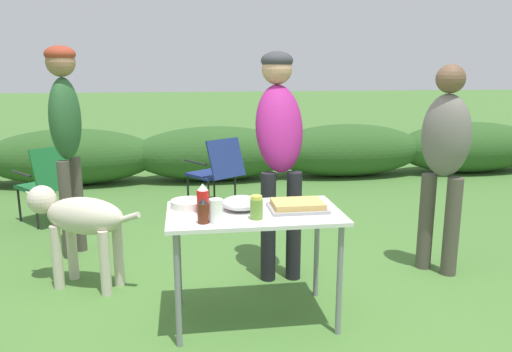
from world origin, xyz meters
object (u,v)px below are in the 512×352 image
(standing_person_in_olive_jacket, at_px, (279,136))
(plate_stack, at_px, (188,204))
(ketchup_bottle, at_px, (203,199))
(dog, at_px, (78,220))
(standing_person_in_gray_fleece, at_px, (445,151))
(mixing_bowl, at_px, (241,203))
(food_tray, at_px, (298,206))
(relish_jar, at_px, (256,208))
(camp_chair_near_hedge, at_px, (49,180))
(folding_table, at_px, (254,223))
(bbq_sauce_bottle, at_px, (203,211))
(camp_chair_green_behind_table, at_px, (217,169))
(standing_person_in_navy_coat, at_px, (65,123))
(paper_cup_stack, at_px, (216,211))

(standing_person_in_olive_jacket, bearing_deg, plate_stack, -139.65)
(ketchup_bottle, distance_m, dog, 1.17)
(standing_person_in_gray_fleece, bearing_deg, mixing_bowl, -113.01)
(food_tray, height_order, dog, food_tray)
(relish_jar, relative_size, camp_chair_near_hedge, 0.17)
(folding_table, relative_size, bbq_sauce_bottle, 7.20)
(folding_table, bearing_deg, camp_chair_green_behind_table, 91.31)
(camp_chair_green_behind_table, bearing_deg, folding_table, -123.64)
(folding_table, distance_m, camp_chair_near_hedge, 3.00)
(relish_jar, bearing_deg, standing_person_in_gray_fleece, 24.74)
(plate_stack, relative_size, standing_person_in_gray_fleece, 0.14)
(relish_jar, distance_m, bbq_sauce_bottle, 0.32)
(mixing_bowl, relative_size, camp_chair_green_behind_table, 0.30)
(standing_person_in_gray_fleece, bearing_deg, standing_person_in_olive_jacket, -137.28)
(bbq_sauce_bottle, bearing_deg, food_tray, 17.92)
(plate_stack, distance_m, bbq_sauce_bottle, 0.36)
(relish_jar, relative_size, dog, 0.15)
(folding_table, bearing_deg, standing_person_in_navy_coat, 135.59)
(paper_cup_stack, xyz_separation_m, ketchup_bottle, (-0.07, 0.19, 0.02))
(folding_table, distance_m, food_tray, 0.30)
(relish_jar, height_order, camp_chair_near_hedge, relish_jar)
(ketchup_bottle, height_order, standing_person_in_olive_jacket, standing_person_in_olive_jacket)
(bbq_sauce_bottle, xyz_separation_m, standing_person_in_navy_coat, (-1.09, 1.58, 0.36))
(plate_stack, distance_m, relish_jar, 0.51)
(ketchup_bottle, bearing_deg, standing_person_in_navy_coat, 128.32)
(ketchup_bottle, xyz_separation_m, standing_person_in_olive_jacket, (0.62, 0.73, 0.28))
(mixing_bowl, height_order, ketchup_bottle, ketchup_bottle)
(folding_table, relative_size, standing_person_in_olive_jacket, 0.63)
(plate_stack, height_order, paper_cup_stack, paper_cup_stack)
(paper_cup_stack, distance_m, dog, 1.34)
(standing_person_in_olive_jacket, bearing_deg, camp_chair_near_hedge, 144.02)
(relish_jar, distance_m, dog, 1.51)
(paper_cup_stack, bearing_deg, standing_person_in_olive_jacket, 59.09)
(standing_person_in_gray_fleece, bearing_deg, relish_jar, -105.66)
(standing_person_in_gray_fleece, bearing_deg, folding_table, -110.46)
(paper_cup_stack, bearing_deg, folding_table, 36.89)
(ketchup_bottle, xyz_separation_m, camp_chair_green_behind_table, (0.26, 2.69, -0.36))
(paper_cup_stack, distance_m, standing_person_in_navy_coat, 1.99)
(food_tray, bearing_deg, standing_person_in_olive_jacket, 88.84)
(plate_stack, distance_m, standing_person_in_olive_jacket, 0.98)
(bbq_sauce_bottle, distance_m, camp_chair_green_behind_table, 2.92)
(ketchup_bottle, distance_m, standing_person_in_gray_fleece, 1.99)
(camp_chair_green_behind_table, bearing_deg, mixing_bowl, -125.28)
(standing_person_in_navy_coat, relative_size, camp_chair_green_behind_table, 2.17)
(relish_jar, relative_size, camp_chair_green_behind_table, 0.17)
(ketchup_bottle, relative_size, camp_chair_near_hedge, 0.23)
(standing_person_in_navy_coat, xyz_separation_m, standing_person_in_gray_fleece, (3.00, -0.81, -0.18))
(folding_table, bearing_deg, bbq_sauce_bottle, -149.28)
(bbq_sauce_bottle, height_order, camp_chair_near_hedge, bbq_sauce_bottle)
(folding_table, xyz_separation_m, dog, (-1.22, 0.69, -0.14))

